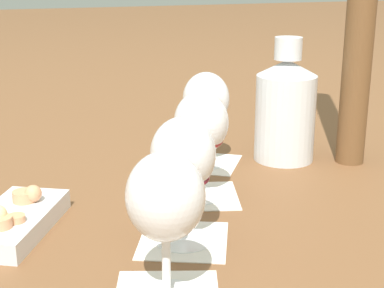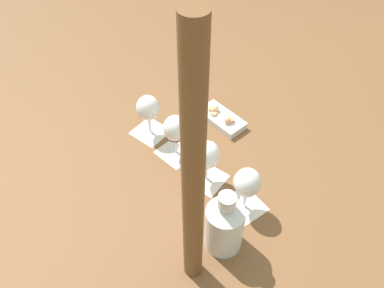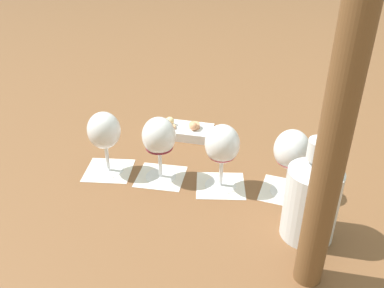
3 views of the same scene
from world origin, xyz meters
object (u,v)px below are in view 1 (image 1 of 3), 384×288
(ceramic_vase, at_px, (285,108))
(wine_glass_3, at_px, (165,205))
(snack_dish, at_px, (15,220))
(wine_glass_1, at_px, (201,128))
(wine_glass_2, at_px, (183,161))
(wine_glass_0, at_px, (206,104))

(ceramic_vase, bearing_deg, wine_glass_3, -42.09)
(ceramic_vase, distance_m, snack_dish, 0.49)
(ceramic_vase, bearing_deg, snack_dish, -72.60)
(wine_glass_1, xyz_separation_m, ceramic_vase, (-0.11, 0.20, -0.01))
(snack_dish, bearing_deg, wine_glass_2, 63.24)
(wine_glass_0, relative_size, wine_glass_3, 1.00)
(wine_glass_1, relative_size, wine_glass_3, 1.00)
(snack_dish, bearing_deg, wine_glass_1, 96.66)
(wine_glass_3, xyz_separation_m, snack_dish, (-0.22, -0.13, -0.09))
(wine_glass_0, bearing_deg, wine_glass_1, -23.66)
(wine_glass_0, bearing_deg, snack_dish, -62.61)
(wine_glass_0, distance_m, wine_glass_3, 0.43)
(wine_glass_1, relative_size, snack_dish, 0.81)
(wine_glass_3, xyz_separation_m, ceramic_vase, (-0.36, 0.33, -0.01))
(wine_glass_2, bearing_deg, wine_glass_0, 153.71)
(wine_glass_0, height_order, wine_glass_1, same)
(wine_glass_1, distance_m, wine_glass_2, 0.15)
(snack_dish, bearing_deg, ceramic_vase, 107.40)
(wine_glass_3, height_order, snack_dish, wine_glass_3)
(wine_glass_0, distance_m, snack_dish, 0.38)
(wine_glass_0, xyz_separation_m, wine_glass_2, (0.26, -0.13, 0.00))
(ceramic_vase, relative_size, snack_dish, 1.10)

